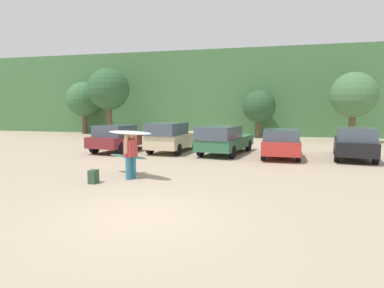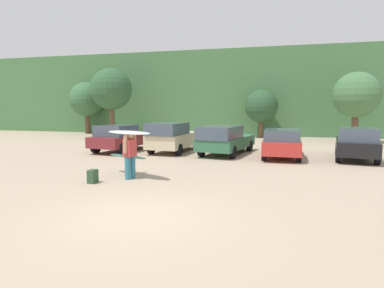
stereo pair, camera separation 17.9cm
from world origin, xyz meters
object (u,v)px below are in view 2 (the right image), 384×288
(parked_car_red, at_px, (282,143))
(parked_car_forest_green, at_px, (225,139))
(surfboard_white, at_px, (128,132))
(parked_car_champagne, at_px, (173,137))
(person_adult, at_px, (130,153))
(parked_car_maroon, at_px, (121,138))
(parked_car_black, at_px, (356,143))
(person_child, at_px, (131,158))
(backpack_dropped, at_px, (93,176))
(surfboard_teal, at_px, (128,156))

(parked_car_red, bearing_deg, parked_car_forest_green, 84.06)
(parked_car_forest_green, height_order, surfboard_white, surfboard_white)
(parked_car_red, bearing_deg, parked_car_champagne, 85.76)
(parked_car_champagne, bearing_deg, surfboard_white, -169.78)
(parked_car_champagne, relative_size, person_adult, 2.71)
(parked_car_maroon, xyz_separation_m, surfboard_white, (3.65, -6.56, 0.86))
(parked_car_black, xyz_separation_m, person_child, (-8.98, -5.99, -0.18))
(parked_car_maroon, height_order, backpack_dropped, parked_car_maroon)
(parked_car_forest_green, bearing_deg, parked_car_champagne, 97.05)
(parked_car_red, bearing_deg, person_child, 136.89)
(parked_car_red, height_order, person_adult, person_adult)
(parked_car_forest_green, bearing_deg, person_adult, 172.05)
(parked_car_forest_green, height_order, surfboard_teal, parked_car_forest_green)
(parked_car_red, bearing_deg, parked_car_maroon, 90.25)
(parked_car_champagne, relative_size, backpack_dropped, 10.02)
(parked_car_red, distance_m, person_child, 7.96)
(parked_car_forest_green, distance_m, parked_car_black, 6.42)
(parked_car_champagne, relative_size, parked_car_red, 1.05)
(parked_car_champagne, height_order, parked_car_forest_green, parked_car_champagne)
(surfboard_white, bearing_deg, parked_car_forest_green, -85.05)
(parked_car_forest_green, distance_m, surfboard_white, 7.25)
(person_child, height_order, backpack_dropped, person_child)
(parked_car_maroon, height_order, parked_car_forest_green, parked_car_forest_green)
(surfboard_teal, bearing_deg, person_child, -170.37)
(surfboard_white, xyz_separation_m, backpack_dropped, (-0.89, -0.93, -1.43))
(parked_car_black, relative_size, person_adult, 2.64)
(parked_car_red, distance_m, parked_car_black, 3.47)
(parked_car_maroon, bearing_deg, parked_car_forest_green, -79.88)
(backpack_dropped, bearing_deg, parked_car_red, 50.34)
(person_adult, bearing_deg, surfboard_white, 20.79)
(parked_car_maroon, bearing_deg, person_adult, -143.06)
(parked_car_maroon, height_order, person_adult, person_adult)
(surfboard_teal, bearing_deg, parked_car_red, -118.30)
(surfboard_white, bearing_deg, person_adult, -150.58)
(parked_car_red, height_order, person_child, parked_car_red)
(person_adult, distance_m, backpack_dropped, 1.50)
(person_child, distance_m, surfboard_teal, 0.15)
(parked_car_forest_green, relative_size, surfboard_teal, 2.70)
(parked_car_forest_green, distance_m, parked_car_red, 2.98)
(parked_car_maroon, xyz_separation_m, backpack_dropped, (2.76, -7.48, -0.57))
(parked_car_champagne, relative_size, parked_car_forest_green, 0.91)
(parked_car_forest_green, relative_size, parked_car_black, 1.12)
(parked_car_forest_green, bearing_deg, parked_car_red, -86.36)
(parked_car_red, height_order, surfboard_white, surfboard_white)
(surfboard_white, bearing_deg, parked_car_red, -105.49)
(parked_car_red, distance_m, backpack_dropped, 9.63)
(person_child, bearing_deg, parked_car_black, -131.40)
(parked_car_black, relative_size, backpack_dropped, 9.79)
(parked_car_forest_green, height_order, person_adult, person_adult)
(parked_car_champagne, relative_size, person_child, 4.04)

